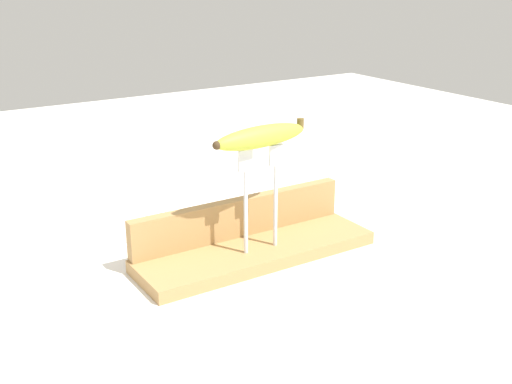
{
  "coord_description": "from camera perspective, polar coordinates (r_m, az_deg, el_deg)",
  "views": [
    {
      "loc": [
        -0.55,
        -0.87,
        0.49
      ],
      "look_at": [
        0.0,
        0.0,
        0.12
      ],
      "focal_mm": 44.85,
      "sensor_mm": 36.0,
      "label": 1
    }
  ],
  "objects": [
    {
      "name": "wooden_board",
      "position": [
        1.13,
        0.0,
        -5.33
      ],
      "size": [
        0.43,
        0.13,
        0.02
      ],
      "primitive_type": "cube",
      "color": "#A87F4C",
      "rests_on": "ground"
    },
    {
      "name": "fork_fallen_near",
      "position": [
        1.3,
        -9.77,
        -2.63
      ],
      "size": [
        0.14,
        0.15,
        0.01
      ],
      "color": "silver",
      "rests_on": "ground"
    },
    {
      "name": "fork_stand_center",
      "position": [
        1.07,
        0.44,
        0.24
      ],
      "size": [
        0.09,
        0.01,
        0.18
      ],
      "color": "silver",
      "rests_on": "wooden_board"
    },
    {
      "name": "ground_plane",
      "position": [
        1.13,
        0.0,
        -5.85
      ],
      "size": [
        3.0,
        3.0,
        0.0
      ],
      "primitive_type": "plane",
      "color": "silver"
    },
    {
      "name": "banana_raised_center",
      "position": [
        1.05,
        0.45,
        4.97
      ],
      "size": [
        0.19,
        0.06,
        0.04
      ],
      "color": "#B2C138",
      "rests_on": "fork_stand_center"
    },
    {
      "name": "board_backstop",
      "position": [
        1.16,
        -1.49,
        -2.25
      ],
      "size": [
        0.42,
        0.02,
        0.07
      ],
      "primitive_type": "cube",
      "color": "#A87F4C",
      "rests_on": "wooden_board"
    }
  ]
}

